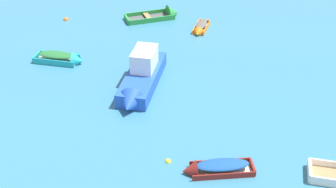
{
  "coord_description": "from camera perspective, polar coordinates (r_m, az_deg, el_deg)",
  "views": [
    {
      "loc": [
        0.67,
        -4.68,
        15.01
      ],
      "look_at": [
        0.0,
        18.52,
        0.15
      ],
      "focal_mm": 47.83,
      "sensor_mm": 36.0,
      "label": 1
    }
  ],
  "objects": [
    {
      "name": "rowboat_maroon_midfield_right",
      "position": [
        22.11,
        5.47,
        -9.39
      ],
      "size": [
        3.62,
        1.46,
        0.98
      ],
      "color": "beige",
      "rests_on": "ground_plane"
    },
    {
      "name": "rowboat_orange_back_row_center",
      "position": [
        35.99,
        4.12,
        8.34
      ],
      "size": [
        1.56,
        2.87,
        0.84
      ],
      "color": "gray",
      "rests_on": "ground_plane"
    },
    {
      "name": "motor_launch_blue_far_left",
      "position": [
        28.15,
        -3.49,
        2.03
      ],
      "size": [
        2.88,
        6.91,
        2.48
      ],
      "color": "blue",
      "rests_on": "ground_plane"
    },
    {
      "name": "rowboat_green_near_camera",
      "position": [
        38.58,
        -0.46,
        10.05
      ],
      "size": [
        4.81,
        3.03,
        1.51
      ],
      "color": "#4C4C51",
      "rests_on": "ground_plane"
    },
    {
      "name": "rowboat_turquoise_far_back",
      "position": [
        32.05,
        -13.12,
        4.44
      ],
      "size": [
        3.65,
        1.79,
        1.12
      ],
      "color": "beige",
      "rests_on": "ground_plane"
    },
    {
      "name": "mooring_buoy_between_boats_left",
      "position": [
        22.77,
        0.01,
        -8.61
      ],
      "size": [
        0.31,
        0.31,
        0.31
      ],
      "primitive_type": "sphere",
      "color": "yellow",
      "rests_on": "ground_plane"
    },
    {
      "name": "mooring_buoy_between_boats_right",
      "position": [
        39.06,
        -12.86,
        9.2
      ],
      "size": [
        0.44,
        0.44,
        0.44
      ],
      "primitive_type": "sphere",
      "color": "orange",
      "rests_on": "ground_plane"
    }
  ]
}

